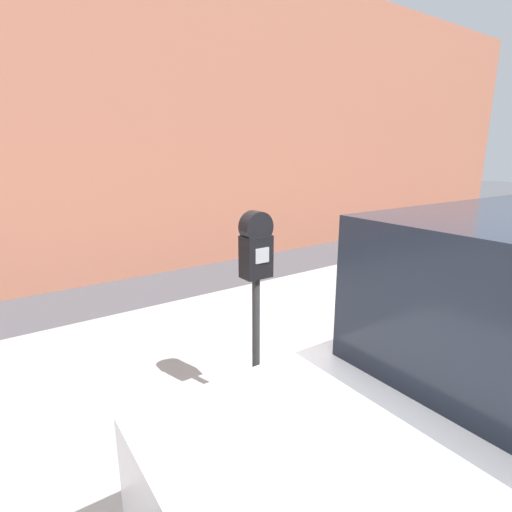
# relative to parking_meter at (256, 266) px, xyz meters

# --- Properties ---
(sidewalk) EXTENTS (24.00, 2.80, 0.14)m
(sidewalk) POSITION_rel_parking_meter_xyz_m (-0.31, 1.00, -1.16)
(sidewalk) COLOR #9E9B96
(sidewalk) RESTS_ON ground_plane
(building_facade) EXTENTS (24.00, 0.30, 5.15)m
(building_facade) POSITION_rel_parking_meter_xyz_m (-0.31, 4.27, 1.35)
(building_facade) COLOR #935642
(building_facade) RESTS_ON ground_plane
(parking_meter) EXTENTS (0.21, 0.14, 1.47)m
(parking_meter) POSITION_rel_parking_meter_xyz_m (0.00, 0.00, 0.00)
(parking_meter) COLOR #2D2D30
(parking_meter) RESTS_ON sidewalk
(fire_hydrant) EXTENTS (0.21, 0.21, 0.75)m
(fire_hydrant) POSITION_rel_parking_meter_xyz_m (2.73, -0.04, -0.72)
(fire_hydrant) COLOR red
(fire_hydrant) RESTS_ON sidewalk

